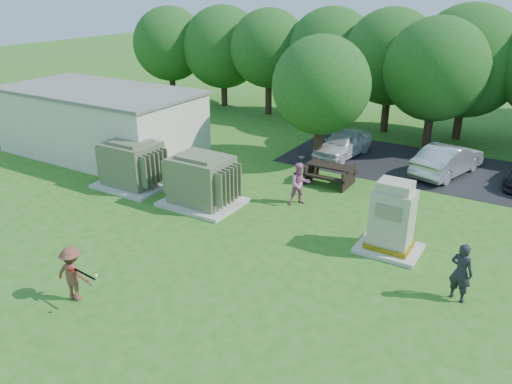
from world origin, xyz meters
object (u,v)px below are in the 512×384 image
Objects in this scene: generator_cabinet at (392,221)px; car_silver_a at (448,160)px; transformer_right at (202,181)px; person_by_generator at (461,272)px; picnic_table at (330,172)px; batter at (73,274)px; person_at_picnic at (300,184)px; transformer_left at (132,165)px; car_white at (343,144)px.

car_silver_a is (0.06, 8.37, -0.36)m from generator_cabinet.
person_by_generator is (9.98, -1.57, -0.10)m from transformer_right.
batter is at bearing -102.20° from picnic_table.
person_by_generator reaches higher than car_silver_a.
person_by_generator is 1.01× the size of person_at_picnic.
picnic_table is at bearing 42.30° from person_at_picnic.
person_at_picnic is at bearing 156.45° from generator_cabinet.
person_by_generator is (6.54, -6.23, 0.33)m from picnic_table.
batter is 0.94× the size of person_at_picnic.
transformer_left is at bearing 52.58° from car_silver_a.
picnic_table is (-4.07, 4.50, -0.53)m from generator_cabinet.
batter reaches higher than car_silver_a.
generator_cabinet reaches higher than person_by_generator.
transformer_left reaches higher than person_at_picnic.
person_at_picnic is (2.38, 9.04, 0.05)m from batter.
transformer_left reaches higher than picnic_table.
person_by_generator reaches higher than picnic_table.
person_by_generator is 7.58m from person_at_picnic.
car_white is 0.91× the size of car_silver_a.
batter is (0.91, -7.04, -0.16)m from transformer_right.
transformer_right is at bearing -94.21° from batter.
batter is (4.61, -7.04, -0.16)m from transformer_left.
person_at_picnic is 7.81m from car_silver_a.
car_white is at bearing -107.39° from batter.
car_silver_a is at bearing -60.39° from person_by_generator.
generator_cabinet is at bearing 0.84° from transformer_left.
car_white is (-5.02, 8.32, -0.40)m from generator_cabinet.
person_by_generator is at bearing -8.92° from transformer_right.
generator_cabinet is at bearing 105.04° from car_silver_a.
generator_cabinet is 1.21× the size of picnic_table.
person_at_picnic is 0.44× the size of car_white.
person_by_generator is at bearing -45.27° from car_white.
person_by_generator is (2.47, -1.73, -0.20)m from generator_cabinet.
person_at_picnic is (3.29, 2.00, -0.11)m from transformer_right.
transformer_left is at bearing -146.85° from picnic_table.
transformer_right is at bearing 0.00° from transformer_left.
batter is (-6.60, -7.20, -0.26)m from generator_cabinet.
batter is (-2.53, -11.70, 0.27)m from picnic_table.
car_white is (1.58, 15.52, -0.14)m from batter.
picnic_table is 5.66m from car_silver_a.
car_silver_a is (7.57, 8.53, -0.26)m from transformer_right.
person_by_generator is at bearing -160.50° from batter.
generator_cabinet is at bearing 1.25° from transformer_right.
transformer_right is 0.77× the size of car_white.
generator_cabinet is 8.37m from car_silver_a.
generator_cabinet is 6.09m from picnic_table.
transformer_right is 1.86× the size of batter.
transformer_left is 7.28m from person_at_picnic.
transformer_right is 1.73× the size of person_by_generator.
transformer_left reaches higher than car_silver_a.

